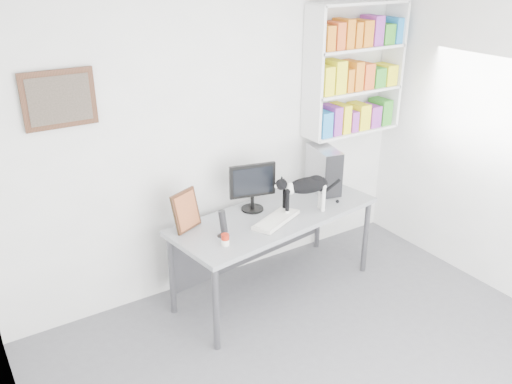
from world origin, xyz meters
TOP-DOWN VIEW (x-y plane):
  - room at (0.00, 0.00)m, footprint 4.01×4.01m
  - bookshelf at (1.40, 1.85)m, footprint 1.03×0.28m
  - wall_art at (-1.30, 1.97)m, footprint 0.52×0.04m
  - desk at (0.26, 1.48)m, footprint 1.96×0.98m
  - monitor at (0.13, 1.65)m, footprint 0.44×0.28m
  - keyboard at (0.17, 1.35)m, footprint 0.52×0.36m
  - pc_tower at (0.93, 1.67)m, footprint 0.28×0.45m
  - speaker at (-0.32, 1.37)m, footprint 0.13×0.13m
  - leaning_print at (-0.51, 1.64)m, footprint 0.29×0.21m
  - soup_can at (-0.38, 1.23)m, footprint 0.08×0.08m
  - cat at (0.50, 1.37)m, footprint 0.57×0.27m

SIDE VIEW (x-z plane):
  - desk at x=0.26m, z-range 0.00..0.78m
  - keyboard at x=0.17m, z-range 0.78..0.82m
  - soup_can at x=-0.38m, z-range 0.78..0.88m
  - speaker at x=-0.32m, z-range 0.78..1.01m
  - cat at x=0.50m, z-range 0.78..1.12m
  - leaning_print at x=-0.51m, z-range 0.78..1.12m
  - pc_tower at x=0.93m, z-range 0.78..1.21m
  - monitor at x=0.13m, z-range 0.78..1.22m
  - room at x=0.00m, z-range 0.00..2.70m
  - bookshelf at x=1.40m, z-range 1.23..2.47m
  - wall_art at x=-1.30m, z-range 1.69..2.11m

